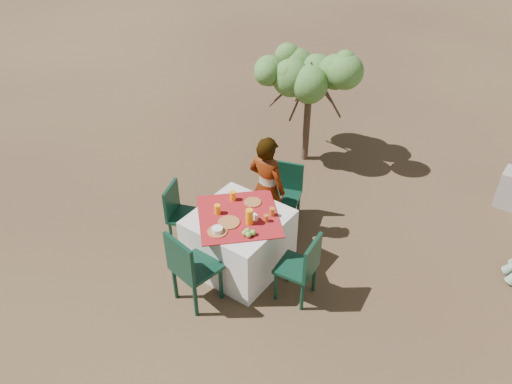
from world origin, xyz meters
TOP-DOWN VIEW (x-y plane):
  - ground at (0.00, 0.00)m, footprint 160.00×160.00m
  - table at (0.07, 0.16)m, footprint 1.30×1.30m
  - chair_far at (0.04, 1.26)m, footprint 0.49×0.49m
  - chair_near at (0.02, -0.65)m, footprint 0.52×0.52m
  - chair_left at (-0.79, 0.06)m, footprint 0.51×0.51m
  - chair_right at (0.98, 0.13)m, footprint 0.45×0.45m
  - person at (-0.01, 0.85)m, footprint 0.54×0.36m
  - shrub_tree at (-0.52, 2.81)m, footprint 1.43×1.41m
  - plate_far at (0.06, 0.46)m, footprint 0.21×0.21m
  - plate_near at (0.06, -0.01)m, footprint 0.25×0.25m
  - glass_far at (-0.17, 0.37)m, footprint 0.07×0.07m
  - glass_near at (-0.15, 0.05)m, footprint 0.07×0.07m
  - juice_pitcher at (0.26, 0.12)m, footprint 0.09×0.09m
  - bowl_plate at (0.06, -0.21)m, footprint 0.23×0.23m
  - white_bowl at (0.06, -0.21)m, footprint 0.13×0.13m
  - jar_left at (0.39, 0.26)m, footprint 0.05×0.05m
  - jar_right at (0.38, 0.40)m, footprint 0.06×0.06m
  - napkin_holder at (0.27, 0.21)m, footprint 0.07×0.05m
  - fruit_cluster at (0.37, -0.05)m, footprint 0.14×0.13m

SIDE VIEW (x-z plane):
  - ground at x=0.00m, z-range 0.00..0.00m
  - table at x=0.07m, z-range 0.00..0.76m
  - chair_far at x=0.04m, z-range 0.05..0.89m
  - chair_left at x=-0.79m, z-range 0.05..0.91m
  - chair_right at x=0.98m, z-range 0.05..0.93m
  - chair_near at x=0.02m, z-range 0.05..1.04m
  - person at x=-0.01m, z-range 0.00..1.45m
  - bowl_plate at x=0.06m, z-range 0.76..0.77m
  - plate_far at x=0.06m, z-range 0.76..0.78m
  - plate_near at x=0.06m, z-range 0.76..0.78m
  - fruit_cluster at x=0.37m, z-range 0.76..0.83m
  - white_bowl at x=0.06m, z-range 0.77..0.82m
  - napkin_holder at x=0.27m, z-range 0.76..0.84m
  - jar_left at x=0.39m, z-range 0.76..0.85m
  - jar_right at x=0.38m, z-range 0.76..0.86m
  - glass_far at x=-0.17m, z-range 0.76..0.88m
  - glass_near at x=-0.15m, z-range 0.76..0.88m
  - juice_pitcher at x=0.26m, z-range 0.76..0.95m
  - shrub_tree at x=-0.52m, z-range 0.49..2.17m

